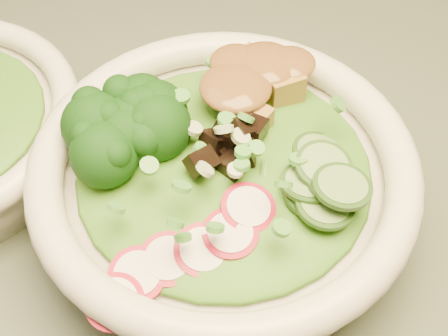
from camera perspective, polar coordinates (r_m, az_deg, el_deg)
dining_table at (r=0.66m, az=-6.22°, el=-5.29°), size 1.20×0.80×0.75m
salad_bowl at (r=0.49m, az=0.00°, el=-1.53°), size 0.30×0.30×0.08m
lettuce_bed at (r=0.48m, az=0.00°, el=0.07°), size 0.23×0.23×0.03m
broccoli_florets at (r=0.48m, az=-8.14°, el=3.07°), size 0.11×0.11×0.05m
radish_slices at (r=0.43m, az=-2.38°, el=-7.03°), size 0.13×0.09×0.02m
cucumber_slices at (r=0.46m, az=8.72°, el=-0.99°), size 0.10×0.10×0.04m
mushroom_heap at (r=0.47m, az=0.47°, el=2.54°), size 0.10×0.10×0.04m
tofu_cubes at (r=0.51m, az=2.45°, el=6.97°), size 0.12×0.10×0.04m
peanut_sauce at (r=0.50m, az=2.50°, el=8.15°), size 0.08×0.06×0.02m
scallion_garnish at (r=0.45m, az=0.00°, el=2.22°), size 0.21×0.21×0.03m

